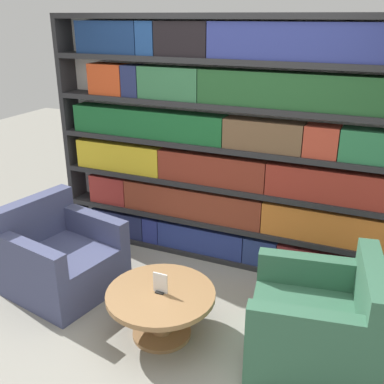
# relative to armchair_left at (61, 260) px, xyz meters

# --- Properties ---
(ground_plane) EXTENTS (14.00, 14.00, 0.00)m
(ground_plane) POSITION_rel_armchair_left_xyz_m (1.14, -0.40, -0.28)
(ground_plane) COLOR gray
(bookshelf) EXTENTS (3.51, 0.30, 2.31)m
(bookshelf) POSITION_rel_armchair_left_xyz_m (1.16, 1.10, 0.87)
(bookshelf) COLOR silver
(bookshelf) RESTS_ON ground_plane
(armchair_left) EXTENTS (0.98, 0.96, 0.79)m
(armchair_left) POSITION_rel_armchair_left_xyz_m (0.00, 0.00, 0.00)
(armchair_left) COLOR #42476B
(armchair_left) RESTS_ON ground_plane
(armchair_right) EXTENTS (0.97, 0.95, 0.79)m
(armchair_right) POSITION_rel_armchair_left_xyz_m (2.23, -0.00, 0.00)
(armchair_right) COLOR #336047
(armchair_right) RESTS_ON ground_plane
(coffee_table) EXTENTS (0.82, 0.82, 0.38)m
(coffee_table) POSITION_rel_armchair_left_xyz_m (1.11, -0.22, -0.00)
(coffee_table) COLOR olive
(coffee_table) RESTS_ON ground_plane
(table_sign) EXTENTS (0.11, 0.06, 0.16)m
(table_sign) POSITION_rel_armchair_left_xyz_m (1.11, -0.22, 0.17)
(table_sign) COLOR black
(table_sign) RESTS_ON coffee_table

